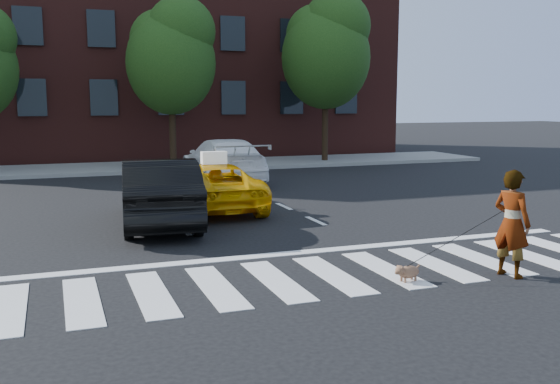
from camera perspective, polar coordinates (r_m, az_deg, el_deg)
name	(u,v)px	position (r m, az deg, el deg)	size (l,w,h in m)	color
ground	(333,275)	(10.54, 4.82, -7.56)	(120.00, 120.00, 0.00)	black
crosswalk	(333,275)	(10.54, 4.82, -7.53)	(13.00, 2.40, 0.01)	silver
stop_line	(297,253)	(11.96, 1.58, -5.57)	(12.00, 0.30, 0.01)	silver
sidewalk_far	(160,166)	(27.17, -10.94, 2.31)	(30.00, 4.00, 0.15)	slate
building	(133,40)	(34.59, -13.29, 13.35)	(26.00, 10.00, 12.00)	#4D1F1B
tree_mid	(171,52)	(26.69, -9.89, 12.50)	(3.69, 3.69, 7.10)	black
tree_right	(327,47)	(28.82, 4.28, 13.11)	(4.00, 4.00, 7.70)	black
taxi	(212,186)	(16.65, -6.20, 0.52)	(2.06, 4.48, 1.24)	#EDA905
black_sedan	(160,192)	(14.73, -10.94, 0.01)	(1.65, 4.74, 1.56)	black
white_suv	(223,160)	(22.26, -5.22, 2.90)	(2.16, 5.31, 1.54)	white
woman	(512,223)	(10.92, 20.43, -2.70)	(0.65, 0.43, 1.78)	#999999
dog	(407,272)	(10.26, 11.51, -7.16)	(0.51, 0.25, 0.29)	olive
taxi_sign	(214,158)	(16.37, -6.07, 3.14)	(0.65, 0.28, 0.32)	white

